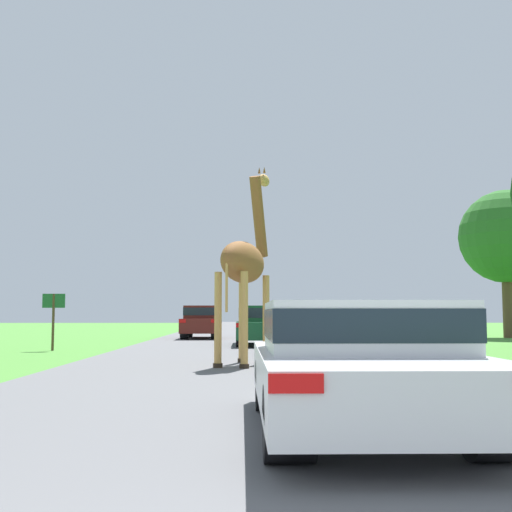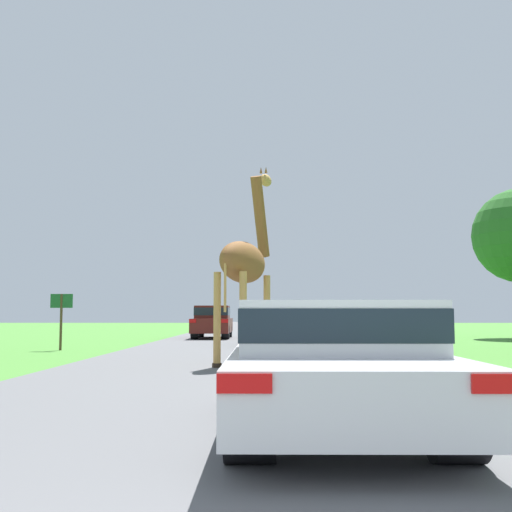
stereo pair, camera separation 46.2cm
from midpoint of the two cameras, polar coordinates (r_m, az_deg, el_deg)
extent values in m
cube|color=#5B5B5E|center=(30.56, -1.79, -7.29)|extent=(7.91, 120.00, 0.00)
cylinder|color=tan|center=(15.23, -2.12, -5.61)|extent=(0.16, 0.16, 2.04)
cylinder|color=#2D2319|center=(15.27, -2.13, -9.26)|extent=(0.21, 0.21, 0.10)
cylinder|color=tan|center=(15.03, 0.02, -5.62)|extent=(0.16, 0.16, 2.04)
cylinder|color=#2D2319|center=(15.07, 0.02, -9.32)|extent=(0.21, 0.21, 0.10)
cylinder|color=tan|center=(13.80, -4.36, -5.65)|extent=(0.16, 0.16, 2.04)
cylinder|color=#2D2319|center=(13.84, -4.39, -9.68)|extent=(0.21, 0.21, 0.10)
cylinder|color=tan|center=(13.58, -2.03, -5.67)|extent=(0.16, 0.16, 2.04)
cylinder|color=#2D2319|center=(13.62, -2.04, -9.76)|extent=(0.21, 0.21, 0.10)
ellipsoid|color=brown|center=(14.45, -2.06, -0.57)|extent=(1.40, 2.31, 0.94)
cylinder|color=brown|center=(15.64, -0.61, 3.50)|extent=(0.55, 0.91, 1.97)
ellipsoid|color=tan|center=(16.21, -0.12, 6.74)|extent=(0.41, 0.61, 0.30)
cylinder|color=tan|center=(13.44, -3.62, -2.61)|extent=(0.06, 0.06, 1.12)
cone|color=brown|center=(16.12, -0.54, 7.64)|extent=(0.07, 0.07, 0.16)
cone|color=brown|center=(16.08, -0.09, 7.67)|extent=(0.07, 0.07, 0.16)
cube|color=silver|center=(6.48, 7.09, -10.69)|extent=(1.98, 4.45, 0.52)
cube|color=silver|center=(6.45, 7.04, -6.24)|extent=(1.78, 2.00, 0.49)
cube|color=#19232D|center=(6.45, 7.03, -6.02)|extent=(1.80, 2.02, 0.29)
cube|color=red|center=(4.17, 0.34, -11.27)|extent=(0.36, 0.03, 0.12)
cylinder|color=black|center=(7.76, -0.28, -11.40)|extent=(0.40, 0.60, 0.60)
cylinder|color=black|center=(7.95, 11.44, -11.15)|extent=(0.40, 0.60, 0.60)
cylinder|color=black|center=(5.12, 0.27, -14.65)|extent=(0.40, 0.60, 0.60)
cylinder|color=black|center=(5.40, 17.87, -13.91)|extent=(0.40, 0.60, 0.60)
cube|color=#561914|center=(30.28, -5.31, -6.16)|extent=(1.72, 4.21, 0.64)
cube|color=#561914|center=(30.27, -5.30, -4.99)|extent=(1.55, 1.89, 0.60)
cube|color=#19232D|center=(30.27, -5.30, -4.93)|extent=(1.56, 1.91, 0.36)
cube|color=red|center=(28.23, -7.04, -5.76)|extent=(0.31, 0.03, 0.15)
cube|color=red|center=(28.12, -4.17, -5.78)|extent=(0.31, 0.03, 0.15)
cylinder|color=black|center=(31.60, -6.41, -6.61)|extent=(0.34, 0.65, 0.65)
cylinder|color=black|center=(31.50, -3.90, -6.63)|extent=(0.34, 0.65, 0.65)
cylinder|color=black|center=(29.08, -6.85, -6.73)|extent=(0.34, 0.65, 0.65)
cylinder|color=black|center=(28.98, -4.13, -6.76)|extent=(0.34, 0.65, 0.65)
cube|color=black|center=(18.08, 5.05, -6.83)|extent=(1.75, 4.00, 0.64)
cube|color=black|center=(18.07, 5.03, -5.14)|extent=(1.58, 1.80, 0.43)
cube|color=#19232D|center=(18.07, 5.03, -5.07)|extent=(1.60, 1.82, 0.26)
cube|color=red|center=(16.01, 3.26, -6.24)|extent=(0.32, 0.03, 0.15)
cube|color=red|center=(16.19, 8.37, -6.19)|extent=(0.32, 0.03, 0.15)
cylinder|color=black|center=(19.22, 2.56, -7.54)|extent=(0.35, 0.68, 0.68)
cylinder|color=black|center=(19.37, 6.74, -7.49)|extent=(0.35, 0.68, 0.68)
cylinder|color=black|center=(16.83, 3.11, -7.88)|extent=(0.35, 0.68, 0.68)
cylinder|color=black|center=(17.00, 7.87, -7.81)|extent=(0.35, 0.68, 0.68)
cube|color=#144C28|center=(23.60, -0.07, -6.59)|extent=(1.84, 4.30, 0.60)
cube|color=#144C28|center=(23.59, -0.07, -5.16)|extent=(1.66, 1.93, 0.58)
cube|color=#19232D|center=(23.59, -0.07, -5.09)|extent=(1.68, 1.95, 0.35)
cube|color=red|center=(21.43, -1.97, -6.16)|extent=(0.33, 0.03, 0.14)
cube|color=red|center=(21.47, 2.09, -6.16)|extent=(0.33, 0.03, 0.14)
cylinder|color=black|center=(24.89, -1.84, -7.10)|extent=(0.37, 0.60, 0.60)
cylinder|color=black|center=(24.92, 1.58, -7.09)|extent=(0.37, 0.60, 0.60)
cylinder|color=black|center=(22.31, -1.90, -7.32)|extent=(0.37, 0.60, 0.60)
cylinder|color=black|center=(22.35, 1.91, -7.32)|extent=(0.37, 0.60, 0.60)
cylinder|color=brown|center=(32.96, 21.17, -3.15)|extent=(0.59, 0.59, 4.19)
sphere|color=#286623|center=(33.15, 21.01, 1.64)|extent=(4.51, 4.51, 4.51)
cylinder|color=#4C3823|center=(21.09, -18.19, -5.60)|extent=(0.08, 0.08, 1.77)
cube|color=#1E562D|center=(21.09, -18.14, -3.80)|extent=(0.70, 0.04, 0.44)
camera|label=1|loc=(0.23, -90.92, 0.08)|focal=45.00mm
camera|label=2|loc=(0.23, 89.08, -0.08)|focal=45.00mm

